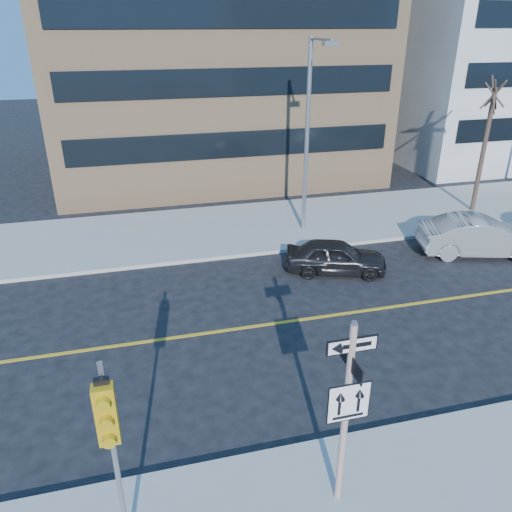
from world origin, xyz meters
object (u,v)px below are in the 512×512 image
object	(u,v)px
parked_car_a	(336,257)
street_tree_west	(494,98)
parked_car_b	(480,236)
traffic_signal	(109,429)
sign_pole	(346,407)
streetlight_a	(309,126)

from	to	relation	value
parked_car_a	street_tree_west	bearing A→B (deg)	-45.69
parked_car_a	street_tree_west	xyz separation A→B (m)	(9.15, 4.41, 4.88)
parked_car_b	street_tree_west	xyz separation A→B (m)	(2.89, 4.35, 4.74)
traffic_signal	parked_car_a	bearing A→B (deg)	50.60
sign_pole	traffic_signal	world-z (taller)	sign_pole
sign_pole	street_tree_west	bearing A→B (deg)	46.74
sign_pole	street_tree_west	distance (m)	19.22
traffic_signal	sign_pole	bearing A→B (deg)	2.11
parked_car_b	streetlight_a	distance (m)	8.23
streetlight_a	street_tree_west	bearing A→B (deg)	3.45
traffic_signal	streetlight_a	world-z (taller)	streetlight_a
sign_pole	street_tree_west	size ratio (longest dim) A/B	0.64
parked_car_a	traffic_signal	bearing A→B (deg)	159.18
parked_car_a	streetlight_a	xyz separation A→B (m)	(0.15, 3.87, 4.12)
traffic_signal	parked_car_a	distance (m)	12.59
parked_car_a	parked_car_b	distance (m)	6.27
traffic_signal	street_tree_west	xyz separation A→B (m)	(17.00, 13.96, 2.50)
street_tree_west	streetlight_a	bearing A→B (deg)	-176.55
sign_pole	parked_car_a	bearing A→B (deg)	67.76
streetlight_a	sign_pole	bearing A→B (deg)	-106.77
sign_pole	streetlight_a	distance (m)	14.05
parked_car_a	street_tree_west	distance (m)	11.27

